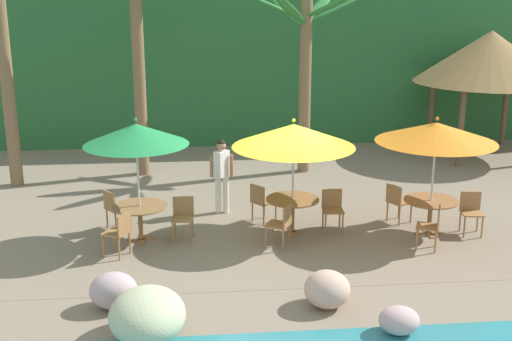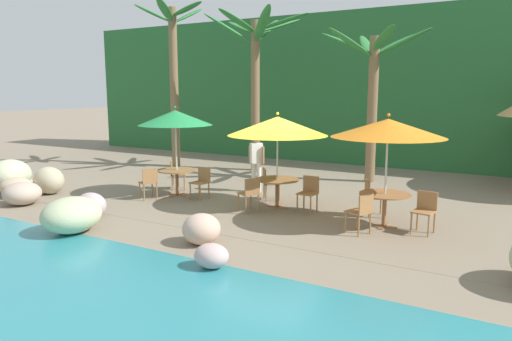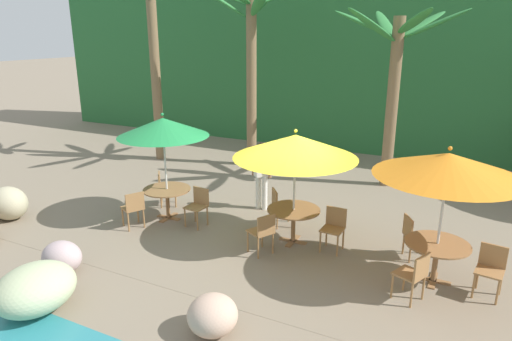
{
  "view_description": "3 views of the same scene",
  "coord_description": "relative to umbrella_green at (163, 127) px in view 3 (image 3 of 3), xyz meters",
  "views": [
    {
      "loc": [
        -1.71,
        -12.77,
        5.01
      ],
      "look_at": [
        -0.49,
        0.07,
        1.36
      ],
      "focal_mm": 46.46,
      "sensor_mm": 36.0,
      "label": 1
    },
    {
      "loc": [
        5.69,
        -10.42,
        2.94
      ],
      "look_at": [
        -0.25,
        -0.12,
        0.94
      ],
      "focal_mm": 33.39,
      "sensor_mm": 36.0,
      "label": 2
    },
    {
      "loc": [
        3.41,
        -8.03,
        4.25
      ],
      "look_at": [
        -0.74,
        0.32,
        1.36
      ],
      "focal_mm": 31.66,
      "sensor_mm": 36.0,
      "label": 3
    }
  ],
  "objects": [
    {
      "name": "ground_plane",
      "position": [
        2.84,
        0.1,
        -2.2
      ],
      "size": [
        120.0,
        120.0,
        0.0
      ],
      "primitive_type": "plane",
      "color": "gray"
    },
    {
      "name": "terrace_deck",
      "position": [
        2.84,
        0.1,
        -2.19
      ],
      "size": [
        18.0,
        5.2,
        0.01
      ],
      "color": "gray",
      "rests_on": "ground"
    },
    {
      "name": "foliage_backdrop",
      "position": [
        2.84,
        9.1,
        0.8
      ],
      "size": [
        28.0,
        2.4,
        6.0
      ],
      "color": "#286633",
      "rests_on": "ground"
    },
    {
      "name": "rock_seawall",
      "position": [
        0.27,
        -2.74,
        -1.82
      ],
      "size": [
        15.21,
        3.25,
        0.94
      ],
      "color": "tan",
      "rests_on": "ground"
    },
    {
      "name": "umbrella_green",
      "position": [
        0.0,
        0.0,
        0.0
      ],
      "size": [
        2.06,
        2.06,
        2.52
      ],
      "color": "silver",
      "rests_on": "ground"
    },
    {
      "name": "dining_table_green",
      "position": [
        -0.0,
        -0.0,
        -1.58
      ],
      "size": [
        1.1,
        1.1,
        0.74
      ],
      "color": "olive",
      "rests_on": "ground"
    },
    {
      "name": "chair_green_seaward",
      "position": [
        0.85,
        0.01,
        -1.68
      ],
      "size": [
        0.46,
        0.47,
        0.87
      ],
      "color": "#9E7042",
      "rests_on": "ground"
    },
    {
      "name": "chair_green_inland",
      "position": [
        -0.58,
        0.63,
        -1.68
      ],
      "size": [
        0.59,
        0.59,
        0.87
      ],
      "color": "#9E7042",
      "rests_on": "ground"
    },
    {
      "name": "chair_green_left",
      "position": [
        -0.32,
        -0.79,
        -1.68
      ],
      "size": [
        0.58,
        0.57,
        0.87
      ],
      "color": "#9E7042",
      "rests_on": "ground"
    },
    {
      "name": "umbrella_yellow",
      "position": [
        3.11,
        0.15,
        -0.13
      ],
      "size": [
        2.5,
        2.5,
        2.42
      ],
      "color": "silver",
      "rests_on": "ground"
    },
    {
      "name": "dining_table_yellow",
      "position": [
        3.11,
        0.15,
        -1.58
      ],
      "size": [
        1.1,
        1.1,
        0.74
      ],
      "color": "olive",
      "rests_on": "ground"
    },
    {
      "name": "chair_yellow_seaward",
      "position": [
        3.96,
        0.21,
        -1.68
      ],
      "size": [
        0.44,
        0.44,
        0.87
      ],
      "color": "#9E7042",
      "rests_on": "ground"
    },
    {
      "name": "chair_yellow_inland",
      "position": [
        2.52,
        0.77,
        -1.68
      ],
      "size": [
        0.59,
        0.59,
        0.87
      ],
      "color": "#9E7042",
      "rests_on": "ground"
    },
    {
      "name": "chair_yellow_left",
      "position": [
        2.79,
        -0.64,
        -1.68
      ],
      "size": [
        0.58,
        0.57,
        0.87
      ],
      "color": "#9E7042",
      "rests_on": "ground"
    },
    {
      "name": "umbrella_orange",
      "position": [
        5.92,
        -0.2,
        -0.04
      ],
      "size": [
        2.42,
        2.42,
        2.47
      ],
      "color": "silver",
      "rests_on": "ground"
    },
    {
      "name": "dining_table_orange",
      "position": [
        5.92,
        -0.2,
        -1.58
      ],
      "size": [
        1.1,
        1.1,
        0.74
      ],
      "color": "olive",
      "rests_on": "ground"
    },
    {
      "name": "chair_orange_seaward",
      "position": [
        6.78,
        -0.23,
        -1.68
      ],
      "size": [
        0.48,
        0.48,
        0.87
      ],
      "color": "#9E7042",
      "rests_on": "ground"
    },
    {
      "name": "chair_orange_inland",
      "position": [
        5.43,
        0.5,
        -1.68
      ],
      "size": [
        0.58,
        0.57,
        0.87
      ],
      "color": "#9E7042",
      "rests_on": "ground"
    },
    {
      "name": "chair_orange_left",
      "position": [
        5.67,
        -1.02,
        -1.68
      ],
      "size": [
        0.56,
        0.55,
        0.87
      ],
      "color": "#9E7042",
      "rests_on": "ground"
    },
    {
      "name": "palm_tree_nearest",
      "position": [
        -3.46,
        4.17,
        1.78
      ],
      "size": [
        2.8,
        2.84,
        6.17
      ],
      "color": "brown",
      "rests_on": "ground"
    },
    {
      "name": "palm_tree_second",
      "position": [
        -0.27,
        4.93,
        1.83
      ],
      "size": [
        3.8,
        3.89,
        5.72
      ],
      "color": "brown",
      "rests_on": "ground"
    },
    {
      "name": "palm_tree_third",
      "position": [
        4.1,
        4.78,
        1.15
      ],
      "size": [
        3.45,
        3.09,
        4.85
      ],
      "color": "brown",
      "rests_on": "ground"
    },
    {
      "name": "waiter_in_white",
      "position": [
        1.71,
        1.52,
        -1.21
      ],
      "size": [
        0.52,
        0.39,
        1.7
      ],
      "color": "white",
      "rests_on": "ground"
    }
  ]
}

